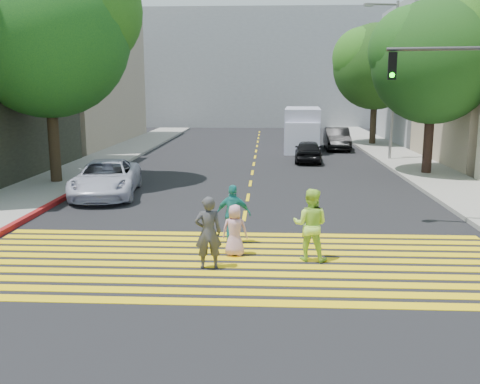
# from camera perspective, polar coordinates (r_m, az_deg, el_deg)

# --- Properties ---
(ground) EXTENTS (120.00, 120.00, 0.00)m
(ground) POSITION_cam_1_polar(r_m,az_deg,el_deg) (11.89, -0.74, -9.47)
(ground) COLOR black
(sidewalk_left) EXTENTS (3.00, 40.00, 0.15)m
(sidewalk_left) POSITION_cam_1_polar(r_m,az_deg,el_deg) (34.60, -12.59, 4.10)
(sidewalk_left) COLOR gray
(sidewalk_left) RESTS_ON ground
(sidewalk_right) EXTENTS (3.00, 60.00, 0.15)m
(sidewalk_right) POSITION_cam_1_polar(r_m,az_deg,el_deg) (27.54, 19.30, 1.97)
(sidewalk_right) COLOR gray
(sidewalk_right) RESTS_ON ground
(curb_red) EXTENTS (0.20, 8.00, 0.16)m
(curb_red) POSITION_cam_1_polar(r_m,az_deg,el_deg) (19.16, -20.60, -1.93)
(curb_red) COLOR maroon
(curb_red) RESTS_ON ground
(crosswalk) EXTENTS (13.40, 5.30, 0.01)m
(crosswalk) POSITION_cam_1_polar(r_m,az_deg,el_deg) (13.08, -0.39, -7.48)
(crosswalk) COLOR yellow
(crosswalk) RESTS_ON ground
(lane_line) EXTENTS (0.12, 34.40, 0.01)m
(lane_line) POSITION_cam_1_polar(r_m,az_deg,el_deg) (33.87, 1.68, 4.10)
(lane_line) COLOR yellow
(lane_line) RESTS_ON ground
(building_left_tan) EXTENTS (12.00, 16.00, 10.00)m
(building_left_tan) POSITION_cam_1_polar(r_m,az_deg,el_deg) (42.53, -20.68, 11.59)
(building_left_tan) COLOR tan
(building_left_tan) RESTS_ON ground
(building_right_grey) EXTENTS (10.00, 10.00, 10.00)m
(building_right_grey) POSITION_cam_1_polar(r_m,az_deg,el_deg) (43.52, 22.54, 11.43)
(building_right_grey) COLOR gray
(building_right_grey) RESTS_ON ground
(backdrop_block) EXTENTS (30.00, 8.00, 12.00)m
(backdrop_block) POSITION_cam_1_polar(r_m,az_deg,el_deg) (59.13, 2.27, 12.95)
(backdrop_block) COLOR gray
(backdrop_block) RESTS_ON ground
(tree_left) EXTENTS (8.11, 7.78, 9.88)m
(tree_left) POSITION_cam_1_polar(r_m,az_deg,el_deg) (24.38, -19.73, 16.38)
(tree_left) COLOR black
(tree_left) RESTS_ON ground
(tree_right_near) EXTENTS (7.12, 6.80, 8.27)m
(tree_right_near) POSITION_cam_1_polar(r_m,az_deg,el_deg) (26.85, 20.16, 13.53)
(tree_right_near) COLOR black
(tree_right_near) RESTS_ON ground
(tree_right_far) EXTENTS (7.06, 6.76, 8.70)m
(tree_right_far) POSITION_cam_1_polar(r_m,az_deg,el_deg) (39.82, 14.41, 13.29)
(tree_right_far) COLOR black
(tree_right_far) RESTS_ON ground
(pedestrian_man) EXTENTS (0.69, 0.52, 1.72)m
(pedestrian_man) POSITION_cam_1_polar(r_m,az_deg,el_deg) (12.46, -3.41, -4.34)
(pedestrian_man) COLOR #3B3A3D
(pedestrian_man) RESTS_ON ground
(pedestrian_woman) EXTENTS (1.00, 0.86, 1.78)m
(pedestrian_woman) POSITION_cam_1_polar(r_m,az_deg,el_deg) (13.12, 7.52, -3.48)
(pedestrian_woman) COLOR #B7EE48
(pedestrian_woman) RESTS_ON ground
(pedestrian_child) EXTENTS (0.67, 0.46, 1.31)m
(pedestrian_child) POSITION_cam_1_polar(r_m,az_deg,el_deg) (13.40, -0.56, -4.11)
(pedestrian_child) COLOR #CC95A5
(pedestrian_child) RESTS_ON ground
(pedestrian_extra) EXTENTS (0.95, 0.41, 1.61)m
(pedestrian_extra) POSITION_cam_1_polar(r_m,az_deg,el_deg) (14.42, -0.71, -2.40)
(pedestrian_extra) COLOR teal
(pedestrian_extra) RESTS_ON ground
(white_sedan) EXTENTS (2.96, 5.25, 1.38)m
(white_sedan) POSITION_cam_1_polar(r_m,az_deg,el_deg) (21.34, -14.09, 1.41)
(white_sedan) COLOR silver
(white_sedan) RESTS_ON ground
(dark_car_near) EXTENTS (1.70, 3.78, 1.26)m
(dark_car_near) POSITION_cam_1_polar(r_m,az_deg,el_deg) (30.34, 7.29, 4.37)
(dark_car_near) COLOR black
(dark_car_near) RESTS_ON ground
(silver_car) EXTENTS (2.35, 4.37, 1.20)m
(silver_car) POSITION_cam_1_polar(r_m,az_deg,el_deg) (40.40, 6.56, 6.03)
(silver_car) COLOR #8893A1
(silver_car) RESTS_ON ground
(dark_car_parked) EXTENTS (1.70, 4.50, 1.47)m
(dark_car_parked) POSITION_cam_1_polar(r_m,az_deg,el_deg) (36.70, 10.30, 5.62)
(dark_car_parked) COLOR black
(dark_car_parked) RESTS_ON ground
(white_van) EXTENTS (2.56, 6.03, 2.79)m
(white_van) POSITION_cam_1_polar(r_m,az_deg,el_deg) (35.78, 6.66, 6.53)
(white_van) COLOR #ADADC7
(white_van) RESTS_ON ground
(street_lamp) EXTENTS (1.97, 0.53, 8.73)m
(street_lamp) POSITION_cam_1_polar(r_m,az_deg,el_deg) (31.37, 15.81, 12.29)
(street_lamp) COLOR gray
(street_lamp) RESTS_ON ground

